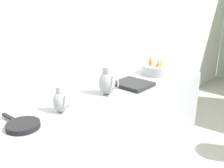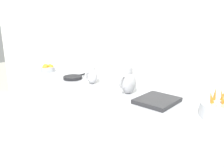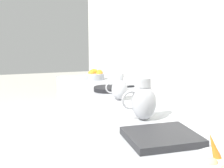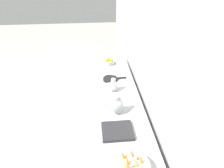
% 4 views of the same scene
% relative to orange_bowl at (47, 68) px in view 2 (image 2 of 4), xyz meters
% --- Properties ---
extents(tile_wall_left, '(0.10, 7.83, 3.00)m').
position_rel_orange_bowl_xyz_m(tile_wall_left, '(-0.44, 1.66, 0.58)').
color(tile_wall_left, silver).
rests_on(tile_wall_left, ground_plane).
extents(prep_counter, '(0.70, 2.97, 0.88)m').
position_rel_orange_bowl_xyz_m(prep_counter, '(0.02, 1.16, -0.49)').
color(prep_counter, '#9EA0A5').
rests_on(prep_counter, ground_plane).
extents(orange_bowl, '(0.19, 0.19, 0.10)m').
position_rel_orange_bowl_xyz_m(orange_bowl, '(0.00, 0.00, 0.00)').
color(orange_bowl, gray).
rests_on(orange_bowl, prep_counter).
extents(metal_pitcher_tall, '(0.21, 0.15, 0.25)m').
position_rel_orange_bowl_xyz_m(metal_pitcher_tall, '(0.02, 1.40, 0.07)').
color(metal_pitcher_tall, '#939399').
rests_on(metal_pitcher_tall, prep_counter).
extents(metal_pitcher_short, '(0.17, 0.12, 0.20)m').
position_rel_orange_bowl_xyz_m(metal_pitcher_short, '(0.02, 0.90, 0.04)').
color(metal_pitcher_short, '#A3A3A8').
rests_on(metal_pitcher_short, prep_counter).
extents(counter_sink_basin, '(0.34, 0.30, 0.04)m').
position_rel_orange_bowl_xyz_m(counter_sink_basin, '(0.06, 1.74, -0.03)').
color(counter_sink_basin, '#232326').
rests_on(counter_sink_basin, prep_counter).
extents(skillet_on_counter, '(0.36, 0.22, 0.03)m').
position_rel_orange_bowl_xyz_m(skillet_on_counter, '(0.03, 0.58, -0.03)').
color(skillet_on_counter, black).
rests_on(skillet_on_counter, prep_counter).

